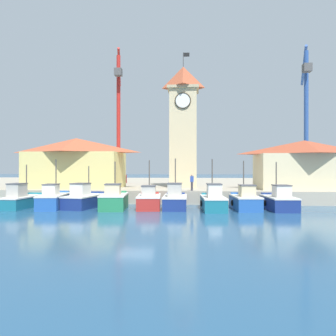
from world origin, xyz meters
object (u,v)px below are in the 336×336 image
Objects in this scene: fishing_boat_mid_left at (114,200)px; fishing_boat_right_inner at (213,201)px; fishing_boat_mid_right at (175,200)px; warehouse_right at (305,164)px; fishing_boat_right_outer at (245,201)px; dock_worker_near_tower at (192,182)px; clock_tower at (183,124)px; port_crane_near at (119,132)px; fishing_boat_center at (149,200)px; fishing_boat_far_right at (279,201)px; fishing_boat_far_left at (22,200)px; fishing_boat_left_outer at (54,199)px; fishing_boat_left_inner at (85,199)px; warehouse_left at (76,162)px; port_crane_far at (306,132)px.

fishing_boat_right_inner is (8.43, -0.02, -0.03)m from fishing_boat_mid_left.
fishing_boat_mid_left is 5.24m from fishing_boat_mid_right.
warehouse_right reaches higher than fishing_boat_mid_left.
dock_worker_near_tower is at bearing 140.55° from fishing_boat_right_outer.
fishing_boat_right_outer is 2.75× the size of dock_worker_near_tower.
clock_tower is 0.78× the size of port_crane_near.
fishing_boat_far_right is (11.00, 0.10, 0.01)m from fishing_boat_center.
fishing_boat_far_left is 2.91m from fishing_boat_left_outer.
fishing_boat_far_right is (22.28, 0.37, 0.01)m from fishing_boat_far_left.
fishing_boat_mid_left is 8.43m from fishing_boat_right_inner.
fishing_boat_far_left is 0.97× the size of fishing_boat_left_inner.
fishing_boat_far_right is 0.48× the size of warehouse_right.
fishing_boat_far_left is 5.55m from fishing_boat_left_inner.
fishing_boat_left_inner is at bearing 179.52° from fishing_boat_far_right.
fishing_boat_mid_right is 3.29m from fishing_boat_right_inner.
port_crane_near is (4.33, 18.65, 7.89)m from fishing_boat_far_left.
fishing_boat_mid_left is 0.30× the size of clock_tower.
port_crane_near is at bearing 126.08° from dock_worker_near_tower.
fishing_boat_mid_right is 4.14m from dock_worker_near_tower.
warehouse_left is at bearing 147.73° from fishing_boat_mid_right.
fishing_boat_far_left is 0.33× the size of clock_tower.
fishing_boat_left_inner is 1.18× the size of fishing_boat_right_outer.
port_crane_near is at bearing 85.65° from fishing_boat_left_outer.
fishing_boat_mid_left is at bearing -14.69° from fishing_boat_left_inner.
port_crane_far is at bearing 64.48° from fishing_boat_far_right.
fishing_boat_center is 0.43× the size of warehouse_left.
dock_worker_near_tower is (14.97, 4.05, 1.43)m from fishing_boat_far_left.
fishing_boat_far_right is at bearing -47.08° from clock_tower.
clock_tower is (5.63, 9.54, 7.75)m from fishing_boat_mid_left.
fishing_boat_right_inner reaches higher than fishing_boat_far_right.
fishing_boat_mid_left is at bearing -2.13° from fishing_boat_left_outer.
fishing_boat_left_inner is 11.26m from fishing_boat_right_inner.
fishing_boat_far_left is 28.01m from warehouse_right.
warehouse_left is 29.07m from port_crane_far.
fishing_boat_mid_right is at bearing -32.27° from warehouse_left.
fishing_boat_far_left is 1.12× the size of fishing_boat_mid_right.
warehouse_right reaches higher than fishing_boat_far_right.
fishing_boat_left_inner is 0.29× the size of port_crane_far.
fishing_boat_center is 12.26m from warehouse_left.
fishing_boat_left_inner is 2.91m from fishing_boat_mid_left.
warehouse_right is at bearing 15.77° from fishing_boat_far_left.
fishing_boat_left_inner is 16.76m from fishing_boat_far_right.
port_crane_far is at bearing 43.73° from fishing_boat_mid_right.
fishing_boat_left_outer is 10.64m from fishing_boat_mid_right.
fishing_boat_left_inner is at bearing 177.65° from fishing_boat_center.
fishing_boat_mid_right is (5.20, 0.65, -0.03)m from fishing_boat_mid_left.
clock_tower is 9.45× the size of dock_worker_near_tower.
fishing_boat_left_outer is 5.43m from fishing_boat_mid_left.
fishing_boat_far_right is 26.80m from port_crane_near.
fishing_boat_right_outer reaches higher than dock_worker_near_tower.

